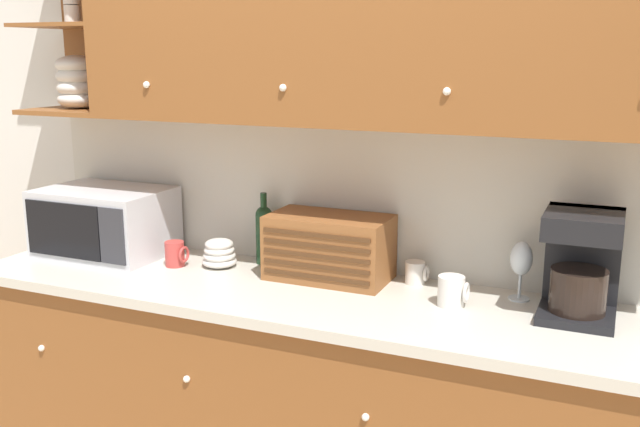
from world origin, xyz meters
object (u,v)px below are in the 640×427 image
object	(u,v)px
wine_bottle	(264,232)
mug_patterned_third	(452,291)
mug_blue_second	(416,273)
coffee_maker	(581,263)
bowl_stack_on_counter	(219,254)
microwave	(105,222)
mug	(175,254)
bread_box	(329,247)
wine_glass	(521,260)

from	to	relation	value
wine_bottle	mug_patterned_third	size ratio (longest dim) A/B	2.80
mug_blue_second	coffee_maker	size ratio (longest dim) A/B	0.24
bowl_stack_on_counter	mug_patterned_third	xyz separation A→B (m)	(1.00, -0.08, -0.00)
bowl_stack_on_counter	mug_blue_second	xyz separation A→B (m)	(0.81, 0.11, -0.01)
bowl_stack_on_counter	coffee_maker	distance (m)	1.41
bowl_stack_on_counter	mug_patterned_third	world-z (taller)	bowl_stack_on_counter
microwave	mug	size ratio (longest dim) A/B	5.25
wine_bottle	mug_blue_second	world-z (taller)	wine_bottle
mug	mug_blue_second	xyz separation A→B (m)	(0.98, 0.18, -0.01)
microwave	mug	distance (m)	0.40
bread_box	coffee_maker	xyz separation A→B (m)	(0.93, -0.03, 0.06)
coffee_maker	wine_glass	bearing A→B (deg)	158.26
bread_box	coffee_maker	distance (m)	0.93
mug_blue_second	coffee_maker	xyz separation A→B (m)	(0.60, -0.11, 0.14)
mug_blue_second	mug_patterned_third	bearing A→B (deg)	-45.71
mug	bowl_stack_on_counter	bearing A→B (deg)	20.90
wine_bottle	coffee_maker	bearing A→B (deg)	-5.24
bread_box	coffee_maker	world-z (taller)	coffee_maker
bowl_stack_on_counter	mug_patterned_third	bearing A→B (deg)	-4.55
bread_box	bowl_stack_on_counter	bearing A→B (deg)	-175.45
wine_bottle	mug_patterned_third	world-z (taller)	wine_bottle
microwave	wine_bottle	distance (m)	0.72
coffee_maker	bread_box	bearing A→B (deg)	177.88
wine_bottle	bread_box	world-z (taller)	wine_bottle
bread_box	mug_patterned_third	xyz separation A→B (m)	(0.52, -0.12, -0.07)
wine_glass	coffee_maker	size ratio (longest dim) A/B	0.60
wine_bottle	bowl_stack_on_counter	bearing A→B (deg)	-141.19
bread_box	mug_patterned_third	distance (m)	0.53
wine_glass	mug_blue_second	bearing A→B (deg)	176.27
microwave	mug	xyz separation A→B (m)	(0.39, -0.03, -0.09)
microwave	coffee_maker	distance (m)	1.97
mug	coffee_maker	world-z (taller)	coffee_maker
wine_glass	wine_bottle	bearing A→B (deg)	178.16
mug	coffee_maker	size ratio (longest dim) A/B	0.29
mug	wine_glass	world-z (taller)	wine_glass
mug_patterned_third	coffee_maker	bearing A→B (deg)	11.42
wine_bottle	mug_blue_second	xyz separation A→B (m)	(0.66, -0.01, -0.09)
wine_glass	mug_patterned_third	bearing A→B (deg)	-141.50
microwave	coffee_maker	size ratio (longest dim) A/B	1.50
bowl_stack_on_counter	bread_box	world-z (taller)	bread_box
mug_patterned_third	coffee_maker	xyz separation A→B (m)	(0.41, 0.08, 0.13)
wine_bottle	wine_glass	xyz separation A→B (m)	(1.05, -0.03, 0.01)
coffee_maker	bowl_stack_on_counter	bearing A→B (deg)	-179.85
wine_bottle	mug	bearing A→B (deg)	-150.00
wine_bottle	coffee_maker	xyz separation A→B (m)	(1.26, -0.12, 0.05)
wine_bottle	bread_box	xyz separation A→B (m)	(0.33, -0.08, -0.01)
bowl_stack_on_counter	bread_box	bearing A→B (deg)	4.55
mug_blue_second	coffee_maker	world-z (taller)	coffee_maker
wine_bottle	bread_box	distance (m)	0.34
wine_bottle	mug_blue_second	bearing A→B (deg)	-0.72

